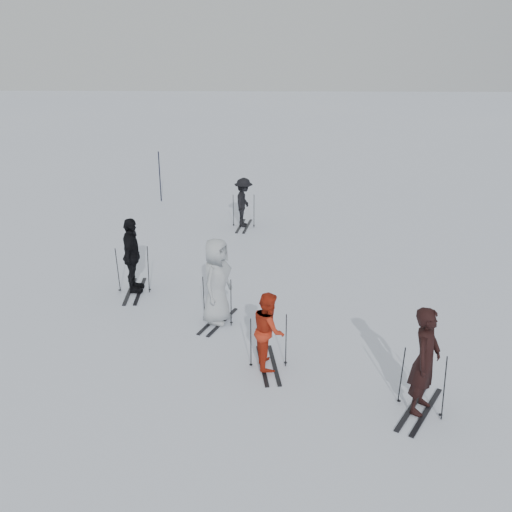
{
  "coord_description": "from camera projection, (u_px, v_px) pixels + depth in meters",
  "views": [
    {
      "loc": [
        0.37,
        -12.22,
        6.06
      ],
      "look_at": [
        0.0,
        1.0,
        1.0
      ],
      "focal_mm": 40.0,
      "sensor_mm": 36.0,
      "label": 1
    }
  ],
  "objects": [
    {
      "name": "skis_grey",
      "position": [
        217.0,
        299.0,
        12.84
      ],
      "size": [
        1.72,
        1.31,
        1.12
      ],
      "primitive_type": null,
      "rotation": [
        0.0,
        0.0,
        1.2
      ],
      "color": "black",
      "rests_on": "ground"
    },
    {
      "name": "piste_marker",
      "position": [
        160.0,
        177.0,
        22.34
      ],
      "size": [
        0.05,
        0.05,
        1.97
      ],
      "primitive_type": "cylinder",
      "rotation": [
        0.0,
        0.0,
        -0.23
      ],
      "color": "black",
      "rests_on": "ground"
    },
    {
      "name": "skier_grey",
      "position": [
        217.0,
        282.0,
        12.68
      ],
      "size": [
        0.93,
        1.13,
        1.97
      ],
      "primitive_type": "imported",
      "rotation": [
        0.0,
        0.0,
        1.2
      ],
      "color": "#A5ABAF",
      "rests_on": "ground"
    },
    {
      "name": "skier_near_dark",
      "position": [
        425.0,
        362.0,
        9.59
      ],
      "size": [
        0.76,
        0.84,
        1.93
      ],
      "primitive_type": "imported",
      "rotation": [
        0.0,
        0.0,
        1.02
      ],
      "color": "black",
      "rests_on": "ground"
    },
    {
      "name": "skier_red",
      "position": [
        269.0,
        331.0,
        11.0
      ],
      "size": [
        0.68,
        0.83,
        1.55
      ],
      "primitive_type": "imported",
      "rotation": [
        0.0,
        0.0,
        1.71
      ],
      "color": "#B42A14",
      "rests_on": "ground"
    },
    {
      "name": "skier_uphill_left",
      "position": [
        132.0,
        257.0,
        14.23
      ],
      "size": [
        0.54,
        1.15,
        1.92
      ],
      "primitive_type": "imported",
      "rotation": [
        0.0,
        0.0,
        1.64
      ],
      "color": "black",
      "rests_on": "ground"
    },
    {
      "name": "skier_uphill_far",
      "position": [
        244.0,
        203.0,
        19.33
      ],
      "size": [
        0.75,
        1.15,
        1.66
      ],
      "primitive_type": "imported",
      "rotation": [
        0.0,
        0.0,
        1.44
      ],
      "color": "black",
      "rests_on": "ground"
    },
    {
      "name": "skis_uphill_left",
      "position": [
        133.0,
        269.0,
        14.35
      ],
      "size": [
        1.77,
        1.02,
        1.25
      ],
      "primitive_type": null,
      "rotation": [
        0.0,
        0.0,
        1.64
      ],
      "color": "black",
      "rests_on": "ground"
    },
    {
      "name": "ground",
      "position": [
        255.0,
        310.0,
        13.58
      ],
      "size": [
        120.0,
        120.0,
        0.0
      ],
      "primitive_type": "plane",
      "color": "silver",
      "rests_on": "ground"
    },
    {
      "name": "skis_red",
      "position": [
        268.0,
        341.0,
        11.08
      ],
      "size": [
        1.64,
        1.02,
        1.13
      ],
      "primitive_type": null,
      "rotation": [
        0.0,
        0.0,
        1.71
      ],
      "color": "black",
      "rests_on": "ground"
    },
    {
      "name": "skis_uphill_far",
      "position": [
        244.0,
        210.0,
        19.42
      ],
      "size": [
        1.69,
        1.04,
        1.17
      ],
      "primitive_type": null,
      "rotation": [
        0.0,
        0.0,
        1.44
      ],
      "color": "black",
      "rests_on": "ground"
    },
    {
      "name": "skis_near_dark",
      "position": [
        423.0,
        380.0,
        9.72
      ],
      "size": [
        1.86,
        1.6,
        1.2
      ],
      "primitive_type": null,
      "rotation": [
        0.0,
        0.0,
        1.02
      ],
      "color": "black",
      "rests_on": "ground"
    }
  ]
}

